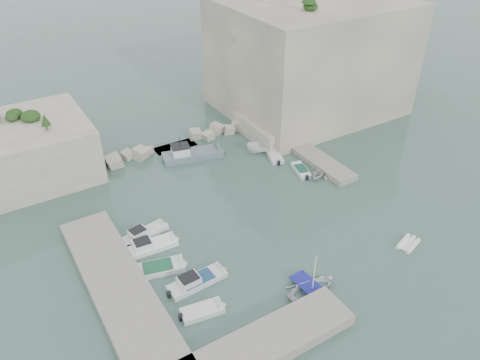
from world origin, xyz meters
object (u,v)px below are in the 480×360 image
tender_east_a (318,177)px  work_boat (193,157)px  rowboat (312,292)px  inflatable_dinghy (408,245)px  motorboat_e (202,313)px  tender_east_b (301,172)px  motorboat_a (145,236)px  tender_east_d (264,152)px  motorboat_c (158,270)px  tender_east_c (274,156)px  motorboat_b (151,248)px  motorboat_d (197,283)px

tender_east_a → work_boat: bearing=18.4°
rowboat → inflatable_dinghy: (12.66, -0.08, 0.00)m
motorboat_e → tender_east_b: bearing=41.5°
motorboat_a → work_boat: 16.87m
tender_east_d → work_boat: work_boat is taller
motorboat_a → motorboat_c: (-0.85, -5.52, 0.00)m
tender_east_b → tender_east_c: bearing=23.2°
motorboat_e → inflatable_dinghy: 22.70m
motorboat_b → motorboat_e: motorboat_b is taller
motorboat_a → motorboat_b: (-0.21, -2.17, 0.00)m
motorboat_d → inflatable_dinghy: 22.22m
motorboat_d → inflatable_dinghy: bearing=-20.7°
motorboat_e → inflatable_dinghy: size_ratio=1.40×
motorboat_a → tender_east_d: bearing=10.4°
motorboat_b → inflatable_dinghy: size_ratio=2.02×
tender_east_a → tender_east_d: tender_east_d is taller
motorboat_e → tender_east_c: (20.97, 19.04, 0.00)m
motorboat_d → tender_east_a: (21.49, 8.35, 0.00)m
motorboat_c → motorboat_e: size_ratio=1.37×
motorboat_b → work_boat: work_boat is taller
tender_east_b → tender_east_a: bearing=-138.7°
tender_east_c → tender_east_a: bearing=-147.0°
tender_east_b → motorboat_c: bearing=122.2°
motorboat_e → tender_east_a: bearing=36.1°
motorboat_b → tender_east_c: motorboat_b is taller
motorboat_a → inflatable_dinghy: size_ratio=1.93×
inflatable_dinghy → tender_east_a: (0.28, 14.97, 0.00)m
tender_east_c → tender_east_b: bearing=-152.8°
motorboat_a → rowboat: size_ratio=1.10×
rowboat → tender_east_b: rowboat is taller
tender_east_b → work_boat: work_boat is taller
motorboat_c → tender_east_c: size_ratio=1.12×
motorboat_a → tender_east_a: size_ratio=1.93×
motorboat_b → tender_east_c: size_ratio=1.19×
motorboat_d → tender_east_c: motorboat_d is taller
motorboat_d → tender_east_a: bearing=17.9°
work_boat → motorboat_d: bearing=-102.4°
inflatable_dinghy → tender_east_c: tender_east_c is taller
motorboat_b → work_boat: bearing=53.7°
tender_east_a → tender_east_c: bearing=-9.5°
motorboat_d → tender_east_c: bearing=35.1°
tender_east_b → tender_east_c: 5.17m
motorboat_a → tender_east_a: 23.15m
tender_east_b → work_boat: 14.83m
motorboat_e → motorboat_d: bearing=78.4°
tender_east_b → inflatable_dinghy: bearing=-162.1°
motorboat_e → rowboat: 10.30m
motorboat_c → inflatable_dinghy: 25.80m
motorboat_a → motorboat_d: (1.65, -9.08, 0.00)m
work_boat → motorboat_c: bearing=-112.5°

